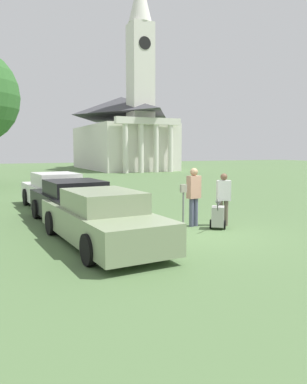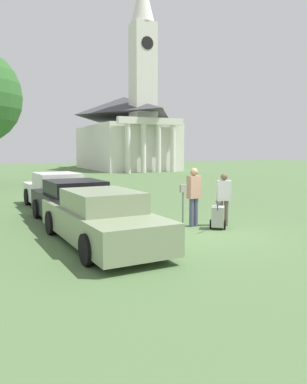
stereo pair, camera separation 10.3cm
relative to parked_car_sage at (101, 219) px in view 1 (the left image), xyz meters
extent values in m
plane|color=#517042|center=(2.65, -0.05, -0.64)|extent=(120.00, 120.00, 0.00)
cube|color=gray|center=(0.00, 0.04, -0.11)|extent=(2.12, 5.27, 0.70)
cube|color=gray|center=(0.01, -0.17, 0.49)|extent=(1.70, 2.27, 0.49)
cylinder|color=black|center=(-0.98, 1.58, -0.31)|extent=(0.23, 0.68, 0.67)
cylinder|color=black|center=(0.75, 1.70, -0.31)|extent=(0.23, 0.68, 0.67)
cylinder|color=black|center=(-0.76, -1.62, -0.31)|extent=(0.23, 0.68, 0.67)
cylinder|color=black|center=(0.97, -1.50, -0.31)|extent=(0.23, 0.68, 0.67)
cube|color=black|center=(0.00, 3.03, -0.08)|extent=(2.15, 4.72, 0.76)
cube|color=black|center=(0.01, 2.84, 0.53)|extent=(1.75, 2.04, 0.46)
cylinder|color=black|center=(-1.00, 4.39, -0.32)|extent=(0.22, 0.67, 0.66)
cylinder|color=black|center=(0.80, 4.51, -0.32)|extent=(0.22, 0.67, 0.66)
cylinder|color=black|center=(-0.81, 1.54, -0.32)|extent=(0.22, 0.67, 0.66)
cylinder|color=black|center=(1.00, 1.66, -0.32)|extent=(0.22, 0.67, 0.66)
cube|color=silver|center=(0.00, 6.30, -0.08)|extent=(2.09, 5.11, 0.74)
cube|color=silver|center=(0.01, 6.10, 0.55)|extent=(1.69, 2.20, 0.52)
cylinder|color=black|center=(-0.97, 7.79, -0.29)|extent=(0.23, 0.72, 0.71)
cylinder|color=black|center=(0.75, 7.90, -0.29)|extent=(0.23, 0.72, 0.71)
cylinder|color=black|center=(-0.76, 4.69, -0.29)|extent=(0.23, 0.72, 0.71)
cylinder|color=black|center=(0.96, 4.81, -0.29)|extent=(0.23, 0.72, 0.71)
cylinder|color=slate|center=(2.41, 0.06, -0.05)|extent=(0.05, 0.05, 1.20)
cube|color=gray|center=(2.41, 0.06, 0.66)|extent=(0.18, 0.09, 0.22)
cylinder|color=#515670|center=(3.34, 0.92, -0.20)|extent=(0.14, 0.14, 0.88)
cylinder|color=#515670|center=(3.17, 0.89, -0.20)|extent=(0.14, 0.14, 0.88)
cube|color=tan|center=(3.26, 0.90, 0.58)|extent=(0.45, 0.28, 0.70)
sphere|color=tan|center=(3.26, 0.90, 1.05)|extent=(0.24, 0.24, 0.24)
cylinder|color=#665B4C|center=(4.24, 0.57, -0.25)|extent=(0.14, 0.14, 0.80)
cylinder|color=#665B4C|center=(4.08, 0.64, -0.25)|extent=(0.14, 0.14, 0.80)
cube|color=silver|center=(4.16, 0.60, 0.47)|extent=(0.47, 0.36, 0.63)
sphere|color=brown|center=(4.16, 0.60, 0.89)|extent=(0.22, 0.22, 0.22)
cube|color=#B2B2AD|center=(3.72, 0.26, -0.26)|extent=(0.55, 0.57, 0.60)
cone|color=#59595B|center=(3.72, 0.26, 0.12)|extent=(0.18, 0.18, 0.16)
cylinder|color=#4C4C4C|center=(3.44, -0.11, 0.14)|extent=(0.38, 0.49, 0.43)
cylinder|color=black|center=(3.55, 0.39, -0.50)|extent=(0.21, 0.25, 0.28)
cylinder|color=black|center=(3.89, 0.13, -0.50)|extent=(0.21, 0.25, 0.28)
cube|color=silver|center=(13.36, 35.01, 1.98)|extent=(8.56, 15.12, 5.25)
pyramid|color=#424247|center=(13.36, 35.01, 6.96)|extent=(8.73, 15.42, 2.36)
cylinder|color=silver|center=(10.80, 26.85, 1.85)|extent=(0.56, 0.56, 4.98)
cylinder|color=silver|center=(12.51, 26.85, 1.85)|extent=(0.56, 0.56, 4.98)
cylinder|color=silver|center=(14.22, 26.85, 1.85)|extent=(0.56, 0.56, 4.98)
cylinder|color=silver|center=(15.93, 26.85, 1.85)|extent=(0.56, 0.56, 4.98)
cube|color=silver|center=(13.36, 26.85, 4.69)|extent=(7.28, 0.70, 0.70)
cube|color=silver|center=(13.36, 28.95, 9.79)|extent=(2.40, 2.40, 10.38)
cylinder|color=black|center=(13.36, 27.73, 12.70)|extent=(1.32, 0.06, 1.32)
camera|label=1|loc=(-2.70, -8.97, 1.73)|focal=35.00mm
camera|label=2|loc=(-2.61, -9.01, 1.73)|focal=35.00mm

